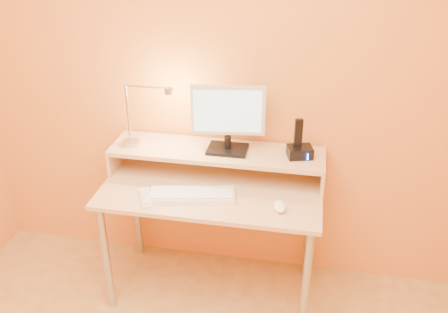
% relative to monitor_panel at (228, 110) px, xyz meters
% --- Properties ---
extents(wall_back, '(3.00, 0.04, 2.50)m').
position_rel_monitor_panel_xyz_m(wall_back, '(-0.06, 0.16, 0.13)').
color(wall_back, orange).
rests_on(wall_back, floor).
extents(desk_leg_fl, '(0.04, 0.04, 0.69)m').
position_rel_monitor_panel_xyz_m(desk_leg_fl, '(-0.61, -0.41, -0.77)').
color(desk_leg_fl, '#B0B0B5').
rests_on(desk_leg_fl, floor).
extents(desk_leg_fr, '(0.04, 0.04, 0.69)m').
position_rel_monitor_panel_xyz_m(desk_leg_fr, '(0.49, -0.41, -0.77)').
color(desk_leg_fr, '#B0B0B5').
rests_on(desk_leg_fr, floor).
extents(desk_leg_bl, '(0.04, 0.04, 0.69)m').
position_rel_monitor_panel_xyz_m(desk_leg_bl, '(-0.61, 0.09, -0.77)').
color(desk_leg_bl, '#B0B0B5').
rests_on(desk_leg_bl, floor).
extents(desk_leg_br, '(0.04, 0.04, 0.69)m').
position_rel_monitor_panel_xyz_m(desk_leg_br, '(0.49, 0.09, -0.77)').
color(desk_leg_br, '#B0B0B5').
rests_on(desk_leg_br, floor).
extents(desk_lower, '(1.20, 0.60, 0.02)m').
position_rel_monitor_panel_xyz_m(desk_lower, '(-0.06, -0.16, -0.41)').
color(desk_lower, tan).
rests_on(desk_lower, floor).
extents(shelf_riser_left, '(0.02, 0.30, 0.14)m').
position_rel_monitor_panel_xyz_m(shelf_riser_left, '(-0.65, -0.01, -0.33)').
color(shelf_riser_left, tan).
rests_on(shelf_riser_left, desk_lower).
extents(shelf_riser_right, '(0.02, 0.30, 0.14)m').
position_rel_monitor_panel_xyz_m(shelf_riser_right, '(0.53, -0.01, -0.33)').
color(shelf_riser_right, tan).
rests_on(shelf_riser_right, desk_lower).
extents(desk_shelf, '(1.20, 0.30, 0.02)m').
position_rel_monitor_panel_xyz_m(desk_shelf, '(-0.06, -0.01, -0.25)').
color(desk_shelf, tan).
rests_on(desk_shelf, desk_lower).
extents(monitor_foot, '(0.22, 0.16, 0.02)m').
position_rel_monitor_panel_xyz_m(monitor_foot, '(-0.00, -0.01, -0.23)').
color(monitor_foot, black).
rests_on(monitor_foot, desk_shelf).
extents(monitor_neck, '(0.04, 0.04, 0.07)m').
position_rel_monitor_panel_xyz_m(monitor_neck, '(-0.00, -0.01, -0.19)').
color(monitor_neck, black).
rests_on(monitor_neck, monitor_foot).
extents(monitor_panel, '(0.40, 0.09, 0.27)m').
position_rel_monitor_panel_xyz_m(monitor_panel, '(0.00, 0.00, 0.00)').
color(monitor_panel, silver).
rests_on(monitor_panel, monitor_neck).
extents(monitor_back, '(0.36, 0.06, 0.23)m').
position_rel_monitor_panel_xyz_m(monitor_back, '(-0.00, 0.02, 0.00)').
color(monitor_back, black).
rests_on(monitor_back, monitor_panel).
extents(monitor_screen, '(0.36, 0.05, 0.24)m').
position_rel_monitor_panel_xyz_m(monitor_screen, '(-0.00, -0.02, 0.00)').
color(monitor_screen, '#A7DFF6').
rests_on(monitor_screen, monitor_panel).
extents(lamp_base, '(0.10, 0.10, 0.02)m').
position_rel_monitor_panel_xyz_m(lamp_base, '(-0.55, -0.04, -0.23)').
color(lamp_base, '#B0B0B5').
rests_on(lamp_base, desk_shelf).
extents(lamp_post, '(0.01, 0.01, 0.33)m').
position_rel_monitor_panel_xyz_m(lamp_post, '(-0.55, -0.04, -0.05)').
color(lamp_post, '#B0B0B5').
rests_on(lamp_post, lamp_base).
extents(lamp_arm, '(0.24, 0.01, 0.01)m').
position_rel_monitor_panel_xyz_m(lamp_arm, '(-0.43, -0.04, 0.12)').
color(lamp_arm, '#B0B0B5').
rests_on(lamp_arm, lamp_post).
extents(lamp_head, '(0.04, 0.04, 0.03)m').
position_rel_monitor_panel_xyz_m(lamp_head, '(-0.31, -0.04, 0.10)').
color(lamp_head, '#B0B0B5').
rests_on(lamp_head, lamp_arm).
extents(lamp_bulb, '(0.03, 0.03, 0.00)m').
position_rel_monitor_panel_xyz_m(lamp_bulb, '(-0.31, -0.04, 0.09)').
color(lamp_bulb, '#FFEAC6').
rests_on(lamp_bulb, lamp_head).
extents(phone_dock, '(0.15, 0.13, 0.06)m').
position_rel_monitor_panel_xyz_m(phone_dock, '(0.40, -0.01, -0.21)').
color(phone_dock, black).
rests_on(phone_dock, desk_shelf).
extents(phone_handset, '(0.05, 0.04, 0.16)m').
position_rel_monitor_panel_xyz_m(phone_handset, '(0.38, -0.01, -0.10)').
color(phone_handset, black).
rests_on(phone_handset, phone_dock).
extents(phone_led, '(0.01, 0.00, 0.04)m').
position_rel_monitor_panel_xyz_m(phone_led, '(0.44, -0.06, -0.21)').
color(phone_led, '#3781F6').
rests_on(phone_led, phone_dock).
extents(keyboard, '(0.47, 0.22, 0.02)m').
position_rel_monitor_panel_xyz_m(keyboard, '(-0.14, -0.27, -0.39)').
color(keyboard, white).
rests_on(keyboard, desk_lower).
extents(mouse, '(0.08, 0.12, 0.04)m').
position_rel_monitor_panel_xyz_m(mouse, '(0.32, -0.30, -0.38)').
color(mouse, white).
rests_on(mouse, desk_lower).
extents(remote_control, '(0.13, 0.19, 0.02)m').
position_rel_monitor_panel_xyz_m(remote_control, '(-0.38, -0.34, -0.39)').
color(remote_control, white).
rests_on(remote_control, desk_lower).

